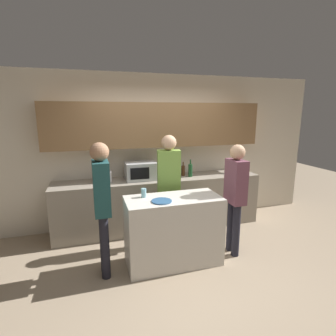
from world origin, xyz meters
TOP-DOWN VIEW (x-y plane):
  - ground_plane at (0.00, 0.00)m, footprint 14.00×14.00m
  - back_wall at (0.00, 1.66)m, footprint 6.40×0.40m
  - back_counter at (0.00, 1.39)m, footprint 3.60×0.62m
  - kitchen_island at (-0.13, 0.24)m, footprint 1.27×0.58m
  - microwave at (-0.34, 1.41)m, footprint 0.52×0.39m
  - toaster at (-0.96, 1.41)m, footprint 0.26×0.16m
  - potted_plant at (1.59, 1.41)m, footprint 0.14×0.14m
  - bottle_0 at (0.33, 1.41)m, footprint 0.07×0.07m
  - bottle_1 at (0.45, 1.45)m, footprint 0.07×0.07m
  - bottle_2 at (0.55, 1.35)m, footprint 0.07×0.07m
  - plate_on_island at (-0.32, 0.13)m, footprint 0.26×0.26m
  - cup_0 at (-0.49, 0.38)m, footprint 0.07×0.07m
  - person_left at (-1.04, 0.23)m, footprint 0.22×0.34m
  - person_center at (-0.02, 0.79)m, footprint 0.37×0.25m
  - person_right at (0.79, 0.22)m, footprint 0.21×0.34m

SIDE VIEW (x-z plane):
  - ground_plane at x=0.00m, z-range 0.00..0.00m
  - back_counter at x=0.00m, z-range 0.00..0.91m
  - kitchen_island at x=-0.13m, z-range 0.00..0.94m
  - plate_on_island at x=-0.32m, z-range 0.94..0.95m
  - person_right at x=0.79m, z-range 0.15..1.76m
  - cup_0 at x=-0.49m, z-range 0.94..1.05m
  - bottle_0 at x=0.33m, z-range 0.88..1.11m
  - toaster at x=-0.96m, z-range 0.91..1.09m
  - bottle_1 at x=0.45m, z-range 0.88..1.13m
  - person_left at x=-1.04m, z-range 0.17..1.87m
  - person_center at x=-0.02m, z-range 0.17..1.88m
  - bottle_2 at x=0.55m, z-range 0.87..1.19m
  - microwave at x=-0.34m, z-range 0.91..1.21m
  - potted_plant at x=1.59m, z-range 0.91..1.31m
  - back_wall at x=0.00m, z-range 0.19..2.89m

